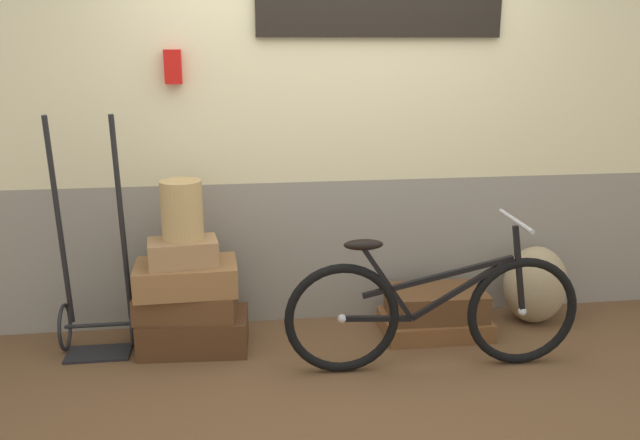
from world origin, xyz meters
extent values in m
cube|color=brown|center=(0.00, 0.00, -0.03)|extent=(9.14, 5.20, 0.06)
cube|color=gray|center=(0.00, 0.85, 0.48)|extent=(7.14, 0.20, 0.95)
cube|color=beige|center=(0.00, 0.85, 1.78)|extent=(7.14, 0.20, 1.66)
cube|color=black|center=(0.33, 0.73, 2.01)|extent=(1.53, 0.04, 0.32)
cube|color=red|center=(-0.93, 0.71, 1.68)|extent=(0.10, 0.08, 0.20)
cube|color=#4C2D19|center=(-0.87, 0.39, 0.11)|extent=(0.67, 0.42, 0.22)
cube|color=brown|center=(-0.90, 0.39, 0.30)|extent=(0.62, 0.39, 0.16)
cube|color=olive|center=(-0.90, 0.39, 0.46)|extent=(0.61, 0.39, 0.17)
cube|color=#9E754C|center=(-0.91, 0.37, 0.63)|extent=(0.42, 0.29, 0.15)
cube|color=brown|center=(0.66, 0.41, 0.06)|extent=(0.68, 0.43, 0.12)
cube|color=brown|center=(0.67, 0.41, 0.21)|extent=(0.62, 0.39, 0.18)
cylinder|color=tan|center=(-0.90, 0.40, 0.88)|extent=(0.24, 0.24, 0.35)
torus|color=black|center=(-1.65, 0.49, 0.14)|extent=(0.02, 0.29, 0.29)
torus|color=black|center=(-1.23, 0.49, 0.14)|extent=(0.02, 0.29, 0.29)
cylinder|color=black|center=(-1.44, 0.49, 0.14)|extent=(0.42, 0.02, 0.02)
cylinder|color=black|center=(-1.62, 0.49, 0.79)|extent=(0.03, 0.17, 1.29)
cylinder|color=black|center=(-1.26, 0.49, 0.79)|extent=(0.03, 0.17, 1.29)
cube|color=black|center=(-1.44, 0.38, 0.01)|extent=(0.38, 0.22, 0.02)
ellipsoid|color=#9E8966|center=(1.38, 0.49, 0.26)|extent=(0.42, 0.36, 0.52)
torus|color=black|center=(-0.02, -0.03, 0.32)|extent=(0.65, 0.08, 0.65)
sphere|color=#B2B2B7|center=(-0.02, -0.03, 0.32)|extent=(0.05, 0.05, 0.05)
torus|color=black|center=(1.03, -0.07, 0.32)|extent=(0.65, 0.08, 0.65)
sphere|color=#B2B2B7|center=(1.03, -0.07, 0.32)|extent=(0.05, 0.05, 0.05)
cube|color=black|center=(0.66, -0.05, 0.48)|extent=(0.58, 0.05, 0.37)
cube|color=black|center=(0.23, -0.04, 0.52)|extent=(0.31, 0.04, 0.44)
cube|color=black|center=(0.18, -0.03, 0.32)|extent=(0.40, 0.04, 0.04)
cube|color=black|center=(0.52, -0.05, 0.55)|extent=(0.86, 0.06, 0.22)
cube|color=black|center=(0.99, -0.07, 0.58)|extent=(0.11, 0.03, 0.52)
ellipsoid|color=black|center=(0.09, -0.03, 0.76)|extent=(0.22, 0.10, 0.06)
cylinder|color=#A5A5AD|center=(0.94, -0.06, 0.87)|extent=(0.04, 0.46, 0.02)
camera|label=1|loc=(-0.62, -3.40, 1.81)|focal=37.01mm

